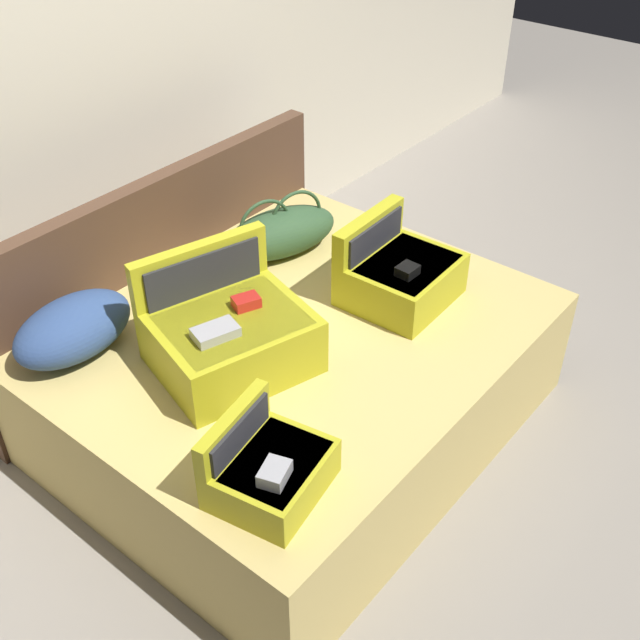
{
  "coord_description": "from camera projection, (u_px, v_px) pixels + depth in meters",
  "views": [
    {
      "loc": [
        -1.85,
        -1.22,
        2.4
      ],
      "look_at": [
        0.0,
        0.29,
        0.6
      ],
      "focal_mm": 43.99,
      "sensor_mm": 36.0,
      "label": 1
    }
  ],
  "objects": [
    {
      "name": "back_wall",
      "position": [
        66.0,
        62.0,
        3.26
      ],
      "size": [
        8.0,
        0.1,
        2.6
      ],
      "primitive_type": "cube",
      "color": "beige",
      "rests_on": "ground"
    },
    {
      "name": "bed",
      "position": [
        299.0,
        377.0,
        3.26
      ],
      "size": [
        1.87,
        1.53,
        0.5
      ],
      "primitive_type": "cube",
      "color": "tan",
      "rests_on": "ground"
    },
    {
      "name": "headboard",
      "position": [
        163.0,
        270.0,
        3.55
      ],
      "size": [
        1.9,
        0.08,
        0.9
      ],
      "primitive_type": "cube",
      "color": "#4C3323",
      "rests_on": "ground"
    },
    {
      "name": "duffel_bag",
      "position": [
        281.0,
        232.0,
        3.5
      ],
      "size": [
        0.59,
        0.42,
        0.29
      ],
      "rotation": [
        0.0,
        0.0,
        -0.34
      ],
      "color": "#2D4C2D",
      "rests_on": "bed"
    },
    {
      "name": "ground_plane",
      "position": [
        374.0,
        464.0,
        3.21
      ],
      "size": [
        12.0,
        12.0,
        0.0
      ],
      "primitive_type": "plane",
      "color": "gray"
    },
    {
      "name": "pillow_near_headboard",
      "position": [
        73.0,
        328.0,
        2.93
      ],
      "size": [
        0.49,
        0.31,
        0.22
      ],
      "primitive_type": "ellipsoid",
      "rotation": [
        0.0,
        0.0,
        0.01
      ],
      "color": "navy",
      "rests_on": "bed"
    },
    {
      "name": "hard_case_large",
      "position": [
        230.0,
        334.0,
        2.86
      ],
      "size": [
        0.65,
        0.6,
        0.42
      ],
      "rotation": [
        0.0,
        0.0,
        -0.29
      ],
      "color": "gold",
      "rests_on": "bed"
    },
    {
      "name": "hard_case_small",
      "position": [
        269.0,
        469.0,
        2.4
      ],
      "size": [
        0.4,
        0.36,
        0.26
      ],
      "rotation": [
        0.0,
        0.0,
        0.18
      ],
      "color": "gold",
      "rests_on": "bed"
    },
    {
      "name": "hard_case_medium",
      "position": [
        399.0,
        274.0,
        3.21
      ],
      "size": [
        0.44,
        0.41,
        0.33
      ],
      "rotation": [
        0.0,
        0.0,
        0.03
      ],
      "color": "gold",
      "rests_on": "bed"
    }
  ]
}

